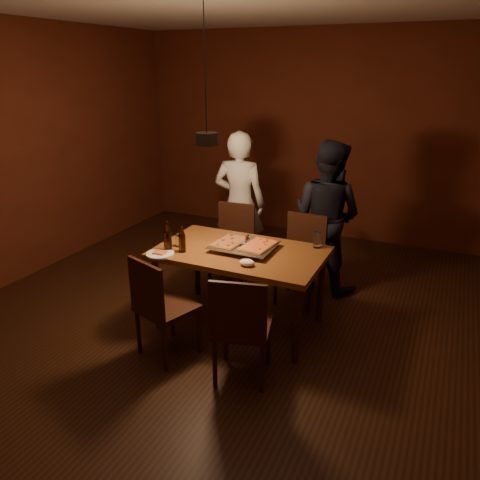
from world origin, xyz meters
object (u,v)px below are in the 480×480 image
at_px(pizza_tray, 244,247).
at_px(chair_near_right, 241,321).
at_px(diner_dark, 327,216).
at_px(plate_slice, 160,254).
at_px(pendant_lamp, 207,138).
at_px(beer_bottle_b, 182,239).
at_px(diner_white, 239,203).
at_px(beer_bottle_a, 167,236).
at_px(chair_near_left, 158,300).
at_px(chair_far_right, 302,250).
at_px(chair_far_left, 233,237).
at_px(dining_table, 240,258).

bearing_deg(pizza_tray, chair_near_right, -62.43).
bearing_deg(pizza_tray, diner_dark, 72.17).
height_order(plate_slice, pendant_lamp, pendant_lamp).
xyz_separation_m(beer_bottle_b, diner_dark, (0.94, 1.39, -0.06)).
xyz_separation_m(plate_slice, diner_white, (0.05, 1.55, 0.06)).
distance_m(pizza_tray, beer_bottle_a, 0.69).
relative_size(chair_near_right, diner_white, 0.31).
distance_m(beer_bottle_b, pendant_lamp, 0.93).
height_order(diner_white, diner_dark, diner_white).
xyz_separation_m(chair_near_left, diner_dark, (0.86, 1.92, 0.27)).
height_order(chair_near_left, pizza_tray, chair_near_left).
bearing_deg(beer_bottle_a, chair_far_right, 47.95).
bearing_deg(chair_far_left, chair_near_left, 87.89).
bearing_deg(dining_table, chair_far_left, 119.23).
bearing_deg(dining_table, plate_slice, -146.79).
height_order(dining_table, pizza_tray, pizza_tray).
distance_m(pizza_tray, beer_bottle_b, 0.56).
bearing_deg(plate_slice, beer_bottle_a, 84.36).
distance_m(chair_far_left, chair_far_right, 0.82).
distance_m(chair_far_left, chair_near_left, 1.59).
relative_size(dining_table, pizza_tray, 2.73).
height_order(dining_table, diner_dark, diner_dark).
xyz_separation_m(pizza_tray, plate_slice, (-0.62, -0.42, -0.01)).
distance_m(chair_far_right, chair_near_left, 1.69).
bearing_deg(dining_table, diner_dark, 67.18).
bearing_deg(chair_far_left, plate_slice, 78.50).
distance_m(chair_near_right, pizza_tray, 0.92).
bearing_deg(chair_near_left, beer_bottle_a, 131.85).
height_order(chair_far_left, chair_far_right, same).
distance_m(chair_far_right, beer_bottle_a, 1.44).
xyz_separation_m(chair_near_right, beer_bottle_b, (-0.82, 0.55, 0.33)).
bearing_deg(chair_near_left, chair_far_right, 83.43).
distance_m(beer_bottle_a, beer_bottle_b, 0.14).
height_order(diner_white, pendant_lamp, pendant_lamp).
xyz_separation_m(chair_far_left, chair_far_right, (0.81, -0.06, 0.00)).
bearing_deg(chair_near_right, plate_slice, 143.51).
bearing_deg(beer_bottle_b, beer_bottle_a, -166.18).
bearing_deg(diner_dark, dining_table, 83.76).
bearing_deg(beer_bottle_a, diner_dark, 53.18).
distance_m(beer_bottle_a, pendant_lamp, 0.95).
relative_size(beer_bottle_b, plate_slice, 0.97).
relative_size(chair_near_left, beer_bottle_a, 1.94).
bearing_deg(beer_bottle_a, chair_far_left, 83.63).
bearing_deg(pendant_lamp, plate_slice, -149.47).
bearing_deg(diner_white, chair_far_left, 96.84).
relative_size(dining_table, diner_dark, 0.93).
height_order(chair_near_left, pendant_lamp, pendant_lamp).
distance_m(chair_near_right, plate_slice, 1.07).
relative_size(chair_far_left, chair_near_right, 0.95).
distance_m(chair_near_left, diner_dark, 2.12).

